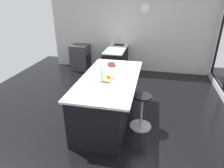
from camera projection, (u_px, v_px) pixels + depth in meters
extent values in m
plane|color=black|center=(112.00, 109.00, 4.68)|extent=(7.30, 7.30, 0.00)
cube|color=black|center=(221.00, 30.00, 5.81)|extent=(0.05, 0.06, 2.72)
cube|color=beige|center=(130.00, 27.00, 6.56)|extent=(0.12, 5.45, 2.95)
cylinder|color=white|center=(145.00, 8.00, 6.16)|extent=(0.03, 0.28, 0.28)
cube|color=black|center=(118.00, 60.00, 6.75)|extent=(2.01, 0.60, 0.87)
cube|color=silver|center=(118.00, 47.00, 6.56)|extent=(2.01, 0.60, 0.03)
cube|color=#38383D|center=(119.00, 46.00, 6.80)|extent=(0.44, 0.36, 0.12)
cylinder|color=#B7B7BC|center=(115.00, 40.00, 6.75)|extent=(0.02, 0.02, 0.28)
cube|color=#38383D|center=(81.00, 57.00, 7.01)|extent=(0.60, 0.60, 0.87)
cube|color=black|center=(89.00, 59.00, 6.97)|extent=(0.44, 0.01, 0.32)
cube|color=black|center=(107.00, 99.00, 4.19)|extent=(2.21, 0.92, 0.92)
cube|color=silver|center=(110.00, 78.00, 3.98)|extent=(2.27, 1.12, 0.04)
cylinder|color=#B7B7BC|center=(140.00, 126.00, 4.06)|extent=(0.44, 0.44, 0.03)
cylinder|color=#B7B7BC|center=(141.00, 112.00, 3.91)|extent=(0.05, 0.05, 0.66)
cylinder|color=black|center=(143.00, 96.00, 3.77)|extent=(0.36, 0.36, 0.04)
cube|color=tan|center=(106.00, 79.00, 3.88)|extent=(0.36, 0.24, 0.02)
sphere|color=gold|center=(108.00, 76.00, 3.88)|extent=(0.08, 0.08, 0.08)
cylinder|color=silver|center=(102.00, 76.00, 3.72)|extent=(0.06, 0.06, 0.22)
cylinder|color=silver|center=(102.00, 69.00, 3.66)|extent=(0.03, 0.03, 0.08)
cylinder|color=#B7B7BC|center=(101.00, 67.00, 3.64)|extent=(0.03, 0.03, 0.02)
cylinder|color=#993833|center=(111.00, 65.00, 4.57)|extent=(0.18, 0.18, 0.07)
cylinder|color=#4C1C19|center=(111.00, 64.00, 4.56)|extent=(0.15, 0.15, 0.04)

